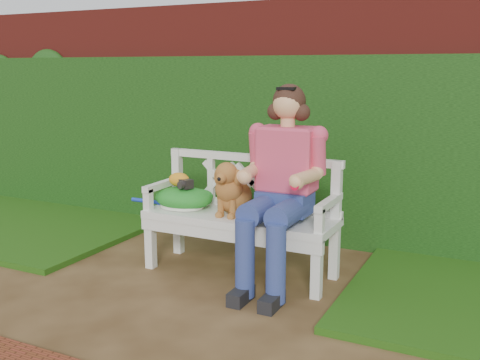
% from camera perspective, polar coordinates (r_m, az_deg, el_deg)
% --- Properties ---
extents(ground, '(60.00, 60.00, 0.00)m').
position_cam_1_polar(ground, '(4.09, -7.03, -11.67)').
color(ground, '#3F2913').
extents(brick_wall, '(10.00, 0.30, 2.20)m').
position_cam_1_polar(brick_wall, '(5.47, 3.66, 6.16)').
color(brick_wall, maroon).
rests_on(brick_wall, ground).
extents(ivy_hedge, '(10.00, 0.18, 1.70)m').
position_cam_1_polar(ivy_hedge, '(5.30, 2.72, 3.28)').
color(ivy_hedge, '#275F1A').
rests_on(ivy_hedge, ground).
extents(grass_left, '(2.60, 2.00, 0.05)m').
position_cam_1_polar(grass_left, '(6.24, -21.17, -3.99)').
color(grass_left, '#1F5711').
rests_on(grass_left, ground).
extents(garden_bench, '(1.62, 0.72, 0.48)m').
position_cam_1_polar(garden_bench, '(4.42, 0.00, -6.50)').
color(garden_bench, white).
rests_on(garden_bench, ground).
extents(seated_woman, '(0.77, 0.94, 1.50)m').
position_cam_1_polar(seated_woman, '(4.13, 4.50, -0.53)').
color(seated_woman, '#D1315C').
rests_on(seated_woman, ground).
extents(dog, '(0.29, 0.39, 0.43)m').
position_cam_1_polar(dog, '(4.31, -0.74, -0.72)').
color(dog, '#B16F27').
rests_on(dog, garden_bench).
extents(tennis_racket, '(0.75, 0.40, 0.03)m').
position_cam_1_polar(tennis_racket, '(4.59, -6.28, -2.55)').
color(tennis_racket, white).
rests_on(tennis_racket, garden_bench).
extents(green_bag, '(0.53, 0.44, 0.17)m').
position_cam_1_polar(green_bag, '(4.56, -5.74, -1.75)').
color(green_bag, green).
rests_on(green_bag, garden_bench).
extents(camera_item, '(0.13, 0.11, 0.07)m').
position_cam_1_polar(camera_item, '(4.50, -5.54, -0.37)').
color(camera_item, black).
rests_on(camera_item, green_bag).
extents(baseball_glove, '(0.19, 0.15, 0.11)m').
position_cam_1_polar(baseball_glove, '(4.57, -6.21, 0.05)').
color(baseball_glove, orange).
rests_on(baseball_glove, green_bag).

